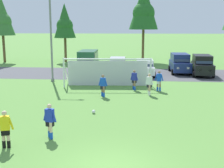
{
  "coord_description": "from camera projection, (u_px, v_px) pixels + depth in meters",
  "views": [
    {
      "loc": [
        1.01,
        -10.0,
        5.11
      ],
      "look_at": [
        -0.6,
        7.6,
        1.69
      ],
      "focal_mm": 47.74,
      "sensor_mm": 36.0,
      "label": 1
    }
  ],
  "objects": [
    {
      "name": "player_midfield_center",
      "position": [
        103.0,
        86.0,
        21.95
      ],
      "size": [
        0.71,
        0.37,
        1.64
      ],
      "color": "#936B4C",
      "rests_on": "ground"
    },
    {
      "name": "referee",
      "position": [
        5.0,
        129.0,
        12.61
      ],
      "size": [
        0.75,
        0.34,
        1.64
      ],
      "color": "beige",
      "rests_on": "ground"
    },
    {
      "name": "parking_lot_strip",
      "position": [
        130.0,
        74.0,
        32.66
      ],
      "size": [
        52.0,
        8.4,
        0.01
      ],
      "primitive_type": "cube",
      "color": "#4C4C51",
      "rests_on": "ground"
    },
    {
      "name": "parked_car_slot_left",
      "position": [
        118.0,
        65.0,
        33.39
      ],
      "size": [
        2.13,
        4.25,
        1.72
      ],
      "color": "#B2B2BC",
      "rests_on": "ground"
    },
    {
      "name": "player_striker_near",
      "position": [
        149.0,
        84.0,
        22.44
      ],
      "size": [
        0.61,
        0.54,
        1.64
      ],
      "color": "tan",
      "rests_on": "ground"
    },
    {
      "name": "soccer_ball",
      "position": [
        94.0,
        112.0,
        17.76
      ],
      "size": [
        0.22,
        0.22,
        0.22
      ],
      "color": "white",
      "rests_on": "ground"
    },
    {
      "name": "parked_car_slot_center",
      "position": [
        180.0,
        63.0,
        33.13
      ],
      "size": [
        2.21,
        4.64,
        2.16
      ],
      "color": "navy",
      "rests_on": "ground"
    },
    {
      "name": "parked_car_slot_center_left",
      "position": [
        145.0,
        67.0,
        31.33
      ],
      "size": [
        2.19,
        4.28,
        1.72
      ],
      "color": "silver",
      "rests_on": "ground"
    },
    {
      "name": "player_trailing_back",
      "position": [
        159.0,
        81.0,
        23.86
      ],
      "size": [
        0.73,
        0.27,
        1.64
      ],
      "color": "#936B4C",
      "rests_on": "ground"
    },
    {
      "name": "parked_car_slot_center_right",
      "position": [
        202.0,
        65.0,
        31.43
      ],
      "size": [
        2.36,
        4.71,
        2.16
      ],
      "color": "black",
      "rests_on": "ground"
    },
    {
      "name": "tree_mid_left",
      "position": [
        65.0,
        22.0,
        42.83
      ],
      "size": [
        3.15,
        3.15,
        8.41
      ],
      "color": "brown",
      "rests_on": "ground"
    },
    {
      "name": "player_winger_right",
      "position": [
        50.0,
        121.0,
        13.72
      ],
      "size": [
        0.71,
        0.39,
        1.64
      ],
      "color": "beige",
      "rests_on": "ground"
    },
    {
      "name": "street_lamp",
      "position": [
        53.0,
        35.0,
        27.37
      ],
      "size": [
        2.0,
        0.32,
        8.36
      ],
      "color": "slate",
      "rests_on": "ground"
    },
    {
      "name": "player_defender_far",
      "position": [
        134.0,
        80.0,
        24.28
      ],
      "size": [
        0.66,
        0.47,
        1.64
      ],
      "color": "#936B4C",
      "rests_on": "ground"
    },
    {
      "name": "parked_car_slot_far_left",
      "position": [
        88.0,
        61.0,
        32.68
      ],
      "size": [
        2.33,
        4.87,
        2.52
      ],
      "color": "#194C2D",
      "rests_on": "ground"
    },
    {
      "name": "tree_left_edge",
      "position": [
        2.0,
        17.0,
        42.21
      ],
      "size": [
        3.49,
        3.49,
        9.32
      ],
      "color": "brown",
      "rests_on": "ground"
    },
    {
      "name": "tree_center_back",
      "position": [
        144.0,
        8.0,
        42.78
      ],
      "size": [
        4.23,
        4.23,
        11.29
      ],
      "color": "brown",
      "rests_on": "ground"
    },
    {
      "name": "soccer_goal",
      "position": [
        107.0,
        71.0,
        25.78
      ],
      "size": [
        7.53,
        2.43,
        2.57
      ],
      "color": "white",
      "rests_on": "ground"
    },
    {
      "name": "ground_plane",
      "position": [
        127.0,
        87.0,
        25.5
      ],
      "size": [
        400.0,
        400.0,
        0.0
      ],
      "primitive_type": "plane",
      "color": "#598C3D"
    }
  ]
}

